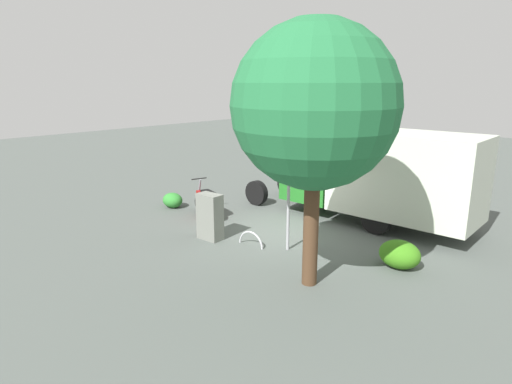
{
  "coord_description": "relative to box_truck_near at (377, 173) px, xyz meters",
  "views": [
    {
      "loc": [
        -7.69,
        9.72,
        4.41
      ],
      "look_at": [
        0.77,
        0.15,
        1.14
      ],
      "focal_mm": 30.31,
      "sensor_mm": 36.0,
      "label": 1
    }
  ],
  "objects": [
    {
      "name": "box_truck_near",
      "position": [
        0.0,
        0.0,
        0.0
      ],
      "size": [
        7.73,
        2.2,
        2.96
      ],
      "rotation": [
        0.0,
        0.0,
        -0.0
      ],
      "color": "black",
      "rests_on": "ground"
    },
    {
      "name": "street_tree",
      "position": [
        -0.93,
        5.0,
        2.3
      ],
      "size": [
        3.47,
        3.47,
        5.68
      ],
      "color": "#47301E",
      "rests_on": "ground"
    },
    {
      "name": "utility_cabinet",
      "position": [
        2.85,
        4.53,
        -0.96
      ],
      "size": [
        0.74,
        0.44,
        1.34
      ],
      "primitive_type": "cube",
      "rotation": [
        0.0,
        0.0,
        0.03
      ],
      "color": "slate",
      "rests_on": "ground"
    },
    {
      "name": "bike_rack_hoop",
      "position": [
        1.6,
        4.17,
        -1.63
      ],
      "size": [
        0.85,
        0.08,
        0.85
      ],
      "primitive_type": "torus",
      "rotation": [
        1.57,
        0.0,
        0.04
      ],
      "color": "#B7B7BC",
      "rests_on": "ground"
    },
    {
      "name": "ground_plane",
      "position": [
        1.74,
        2.76,
        -1.63
      ],
      "size": [
        60.0,
        60.0,
        0.0
      ],
      "primitive_type": "plane",
      "color": "#4B514D"
    },
    {
      "name": "stop_sign",
      "position": [
        0.67,
        3.72,
        0.47
      ],
      "size": [
        0.71,
        0.33,
        3.15
      ],
      "color": "#9E9EA3",
      "rests_on": "ground"
    },
    {
      "name": "motorcycle",
      "position": [
        4.54,
        3.1,
        -1.11
      ],
      "size": [
        1.76,
        0.77,
        1.2
      ],
      "rotation": [
        0.0,
        0.0,
        -0.3
      ],
      "color": "black",
      "rests_on": "ground"
    },
    {
      "name": "shrub_mid_verge",
      "position": [
        -2.08,
        2.83,
        -1.28
      ],
      "size": [
        1.01,
        0.82,
        0.69
      ],
      "primitive_type": "ellipsoid",
      "color": "#387918",
      "rests_on": "ground"
    },
    {
      "name": "shrub_near_sign",
      "position": [
        6.25,
        3.24,
        -1.36
      ],
      "size": [
        0.79,
        0.64,
        0.54
      ],
      "primitive_type": "ellipsoid",
      "color": "#2D7B2D",
      "rests_on": "ground"
    }
  ]
}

